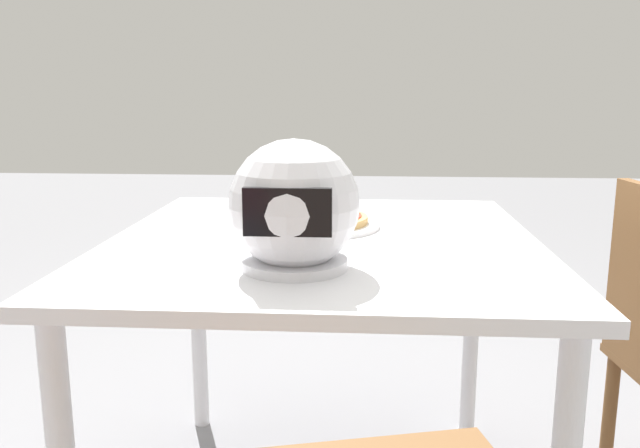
{
  "coord_description": "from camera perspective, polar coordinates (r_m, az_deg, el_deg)",
  "views": [
    {
      "loc": [
        -0.09,
        1.53,
        1.12
      ],
      "look_at": [
        0.01,
        -0.06,
        0.79
      ],
      "focal_mm": 36.61,
      "sensor_mm": 36.0,
      "label": 1
    }
  ],
  "objects": [
    {
      "name": "pizza_plate",
      "position": [
        1.68,
        -0.3,
        -0.06
      ],
      "size": [
        0.32,
        0.32,
        0.01
      ],
      "primitive_type": "cylinder",
      "color": "white",
      "rests_on": "dining_table"
    },
    {
      "name": "dining_table",
      "position": [
        1.59,
        0.32,
        -4.16
      ],
      "size": [
        1.01,
        1.1,
        0.77
      ],
      "color": "white",
      "rests_on": "ground"
    },
    {
      "name": "pizza",
      "position": [
        1.68,
        -0.25,
        0.54
      ],
      "size": [
        0.26,
        0.26,
        0.05
      ],
      "color": "tan",
      "rests_on": "pizza_plate"
    },
    {
      "name": "motorcycle_helmet",
      "position": [
        1.27,
        -2.28,
        1.44
      ],
      "size": [
        0.26,
        0.26,
        0.26
      ],
      "color": "silver",
      "rests_on": "dining_table"
    }
  ]
}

